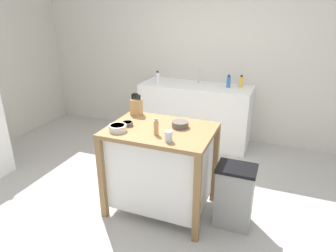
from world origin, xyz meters
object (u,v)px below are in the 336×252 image
object	(u,v)px
drinking_cup	(169,136)
sink_faucet	(199,76)
bottle_spray_cleaner	(241,82)
knife_block	(136,107)
bowl_ceramic_wide	(127,124)
bowl_ceramic_small	(180,124)
bottle_hand_soap	(158,77)
trash_bin	(234,196)
bottle_dish_soap	(229,82)
bowl_stoneware_deep	(118,128)
kitchen_island	(161,165)
pepper_grinder	(156,127)

from	to	relation	value
drinking_cup	sink_faucet	world-z (taller)	sink_faucet
sink_faucet	bottle_spray_cleaner	world-z (taller)	sink_faucet
knife_block	bowl_ceramic_wide	bearing A→B (deg)	-79.33
bowl_ceramic_small	bottle_hand_soap	size ratio (longest dim) A/B	0.89
trash_bin	bottle_hand_soap	world-z (taller)	bottle_hand_soap
bottle_dish_soap	bowl_ceramic_wide	bearing A→B (deg)	-108.72
bowl_ceramic_wide	sink_faucet	world-z (taller)	sink_faucet
bottle_spray_cleaner	bottle_hand_soap	bearing A→B (deg)	-172.27
drinking_cup	bowl_stoneware_deep	bearing A→B (deg)	175.40
kitchen_island	bowl_ceramic_small	xyz separation A→B (m)	(0.17, 0.10, 0.43)
bowl_stoneware_deep	drinking_cup	xyz separation A→B (m)	(0.53, -0.04, 0.02)
kitchen_island	trash_bin	size ratio (longest dim) A/B	1.61
knife_block	bowl_ceramic_small	xyz separation A→B (m)	(0.55, -0.17, -0.06)
bowl_ceramic_wide	bowl_ceramic_small	size ratio (longest dim) A/B	0.69
kitchen_island	bottle_dish_soap	world-z (taller)	bottle_dish_soap
bottle_dish_soap	drinking_cup	bearing A→B (deg)	-93.43
pepper_grinder	bottle_hand_soap	xyz separation A→B (m)	(-0.78, 1.85, 0.00)
bowl_ceramic_wide	bottle_dish_soap	distance (m)	1.97
knife_block	pepper_grinder	world-z (taller)	knife_block
kitchen_island	knife_block	bearing A→B (deg)	145.43
knife_block	bottle_spray_cleaner	xyz separation A→B (m)	(0.86, 1.59, -0.01)
trash_bin	bowl_ceramic_wide	bearing A→B (deg)	-176.53
bowl_stoneware_deep	pepper_grinder	xyz separation A→B (m)	(0.37, 0.05, 0.04)
knife_block	bowl_stoneware_deep	bearing A→B (deg)	-84.97
pepper_grinder	trash_bin	bearing A→B (deg)	13.03
bowl_ceramic_small	bottle_hand_soap	distance (m)	1.84
pepper_grinder	bottle_spray_cleaner	bearing A→B (deg)	77.41
bowl_ceramic_wide	pepper_grinder	size ratio (longest dim) A/B	0.69
trash_bin	bottle_spray_cleaner	bearing A→B (deg)	98.50
pepper_grinder	trash_bin	distance (m)	1.00
bowl_stoneware_deep	bottle_dish_soap	bearing A→B (deg)	72.15
trash_bin	sink_faucet	size ratio (longest dim) A/B	2.86
kitchen_island	bowl_ceramic_small	size ratio (longest dim) A/B	6.30
bowl_ceramic_small	bowl_ceramic_wide	bearing A→B (deg)	-163.44
bowl_ceramic_small	bottle_dish_soap	bearing A→B (deg)	85.45
bowl_stoneware_deep	bottle_dish_soap	distance (m)	2.12
bottle_spray_cleaner	bowl_stoneware_deep	bearing A→B (deg)	-111.65
knife_block	bowl_ceramic_small	size ratio (longest dim) A/B	1.50
bowl_stoneware_deep	pepper_grinder	world-z (taller)	pepper_grinder
knife_block	bottle_spray_cleaner	size ratio (longest dim) A/B	1.33
drinking_cup	bottle_spray_cleaner	distance (m)	2.13
pepper_grinder	trash_bin	xyz separation A→B (m)	(0.73, 0.17, -0.66)
knife_block	kitchen_island	bearing A→B (deg)	-34.57
sink_faucet	pepper_grinder	bearing A→B (deg)	-84.78
kitchen_island	bowl_stoneware_deep	size ratio (longest dim) A/B	6.17
drinking_cup	sink_faucet	xyz separation A→B (m)	(-0.34, 2.15, 0.06)
bowl_ceramic_wide	pepper_grinder	distance (m)	0.37
knife_block	bowl_ceramic_small	distance (m)	0.58
bowl_ceramic_wide	trash_bin	distance (m)	1.24
trash_bin	drinking_cup	bearing A→B (deg)	-155.33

